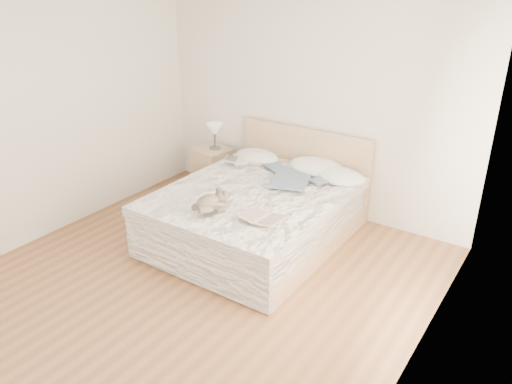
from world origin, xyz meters
TOP-DOWN VIEW (x-y plane):
  - floor at (0.00, 0.00)m, footprint 4.00×4.50m
  - wall_back at (0.00, 2.25)m, footprint 4.00×0.02m
  - wall_left at (-2.00, 0.00)m, footprint 0.02×4.50m
  - wall_right at (2.00, 0.00)m, footprint 0.02×4.50m
  - window at (1.99, 0.30)m, footprint 0.02×1.30m
  - bed at (0.00, 1.19)m, footprint 1.72×2.14m
  - nightstand at (-1.27, 1.98)m, footprint 0.51×0.46m
  - table_lamp at (-1.24, 2.02)m, footprint 0.26×0.26m
  - pillow_left at (-0.49, 1.88)m, footprint 0.56×0.39m
  - pillow_middle at (0.27, 1.97)m, footprint 0.66×0.46m
  - pillow_right at (0.62, 1.88)m, footprint 0.60×0.44m
  - blouse at (0.19, 1.54)m, footprint 0.80×0.83m
  - photo_book at (-0.61, 1.66)m, footprint 0.40×0.35m
  - childrens_book at (0.46, 0.59)m, footprint 0.42×0.29m
  - teddy_bear at (-0.06, 0.44)m, footprint 0.28×0.36m

SIDE VIEW (x-z plane):
  - floor at x=0.00m, z-range 0.00..0.00m
  - nightstand at x=-1.27m, z-range 0.00..0.56m
  - bed at x=0.00m, z-range -0.19..0.81m
  - blouse at x=0.19m, z-range 0.62..0.64m
  - photo_book at x=-0.61m, z-range 0.62..0.64m
  - childrens_book at x=0.46m, z-range 0.62..0.64m
  - pillow_left at x=-0.49m, z-range 0.56..0.72m
  - pillow_middle at x=0.27m, z-range 0.54..0.74m
  - pillow_right at x=0.62m, z-range 0.56..0.72m
  - teddy_bear at x=-0.06m, z-range 0.56..0.74m
  - table_lamp at x=-1.24m, z-range 0.63..0.96m
  - wall_back at x=0.00m, z-range 0.00..2.70m
  - wall_left at x=-2.00m, z-range 0.00..2.70m
  - wall_right at x=2.00m, z-range 0.00..2.70m
  - window at x=1.99m, z-range 0.90..2.00m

